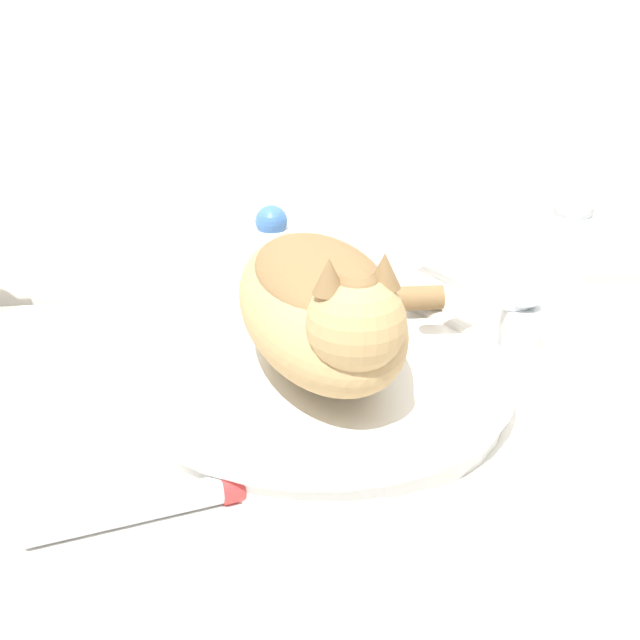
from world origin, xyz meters
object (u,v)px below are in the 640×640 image
(faucet, at_px, (512,298))
(deodorant_stick, at_px, (272,262))
(cream_tube, at_px, (140,507))
(lotion_bottle_white, at_px, (568,247))
(cat, at_px, (323,303))

(faucet, relative_size, deodorant_stick, 1.13)
(deodorant_stick, distance_m, cream_tube, 0.41)
(faucet, bearing_deg, cream_tube, 17.30)
(deodorant_stick, distance_m, lotion_bottle_white, 0.37)
(faucet, bearing_deg, cat, 2.53)
(deodorant_stick, height_order, cream_tube, deodorant_stick)
(deodorant_stick, xyz_separation_m, lotion_bottle_white, (0.37, 0.00, 0.01))
(lotion_bottle_white, bearing_deg, cat, -146.86)
(faucet, height_order, deodorant_stick, faucet)
(cat, xyz_separation_m, cream_tube, (-0.16, -0.17, -0.10))
(faucet, height_order, lotion_bottle_white, lotion_bottle_white)
(cat, relative_size, lotion_bottle_white, 2.03)
(lotion_bottle_white, relative_size, cream_tube, 0.91)
(cream_tube, bearing_deg, faucet, 32.51)
(deodorant_stick, height_order, lotion_bottle_white, lotion_bottle_white)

